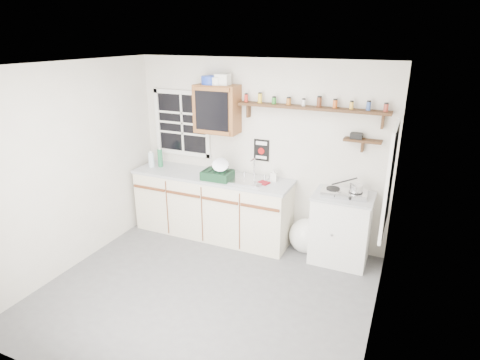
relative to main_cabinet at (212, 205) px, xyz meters
name	(u,v)px	position (x,y,z in m)	size (l,w,h in m)	color
room	(202,190)	(0.58, -1.30, 0.79)	(3.64, 3.24, 2.54)	#515153
main_cabinet	(212,205)	(0.00, 0.00, 0.00)	(2.31, 0.63, 0.92)	beige
right_cabinet	(341,228)	(1.83, 0.03, -0.01)	(0.73, 0.57, 0.91)	silver
sink	(247,179)	(0.54, 0.01, 0.47)	(0.52, 0.44, 0.29)	silver
upper_cabinet	(217,109)	(0.03, 0.14, 1.36)	(0.60, 0.32, 0.65)	#5A3716
upper_cabinet_clutter	(215,80)	(0.02, 0.14, 1.75)	(0.40, 0.24, 0.14)	#1934A7
spice_shelf	(311,107)	(1.31, 0.21, 1.47)	(1.91, 0.18, 0.34)	black
secondary_shelf	(361,140)	(1.94, 0.22, 1.12)	(0.45, 0.16, 0.24)	black
warning_sign	(261,150)	(0.63, 0.29, 0.82)	(0.22, 0.02, 0.30)	black
window_back	(182,123)	(-0.62, 0.29, 1.09)	(0.93, 0.03, 0.98)	black
window_right	(390,179)	(2.37, -0.75, 0.99)	(0.03, 0.78, 1.08)	black
water_bottles	(155,159)	(-0.93, 0.00, 0.58)	(0.19, 0.15, 0.30)	silver
dish_rack	(218,173)	(0.17, -0.11, 0.55)	(0.40, 0.31, 0.30)	#10311C
soap_bottle	(274,175)	(0.88, 0.12, 0.55)	(0.08, 0.08, 0.18)	silver
rag	(264,183)	(0.79, -0.02, 0.47)	(0.14, 0.12, 0.02)	maroon
hotplate	(344,193)	(1.84, 0.01, 0.49)	(0.57, 0.35, 0.08)	silver
saucepan	(356,188)	(1.97, 0.01, 0.57)	(0.39, 0.18, 0.17)	silver
trash_bag	(306,236)	(1.38, 0.10, -0.25)	(0.44, 0.40, 0.50)	white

